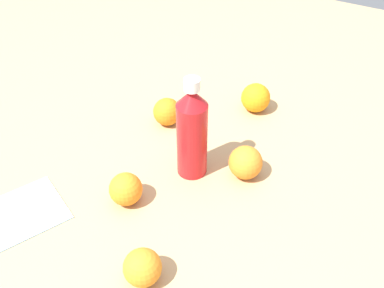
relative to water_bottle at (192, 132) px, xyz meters
The scene contains 8 objects.
ground_plane 0.12m from the water_bottle, 24.62° to the left, with size 2.40×2.40×0.00m, color tan.
water_bottle is the anchor object (origin of this frame).
orange_0 0.31m from the water_bottle, 95.02° to the right, with size 0.08×0.08×0.08m, color orange.
orange_1 0.14m from the water_bottle, 157.37° to the right, with size 0.08×0.08×0.08m, color orange.
orange_2 0.19m from the water_bottle, 64.89° to the left, with size 0.07×0.07×0.07m, color orange.
orange_3 0.32m from the water_bottle, 103.32° to the left, with size 0.07×0.07×0.07m, color orange.
orange_4 0.21m from the water_bottle, 40.21° to the right, with size 0.07×0.07×0.07m, color orange.
folded_napkin 0.40m from the water_bottle, 50.58° to the left, with size 0.15×0.16×0.01m, color #99BFD8.
Camera 1 is at (-0.43, 0.64, 0.72)m, focal length 41.60 mm.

